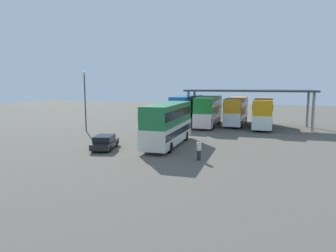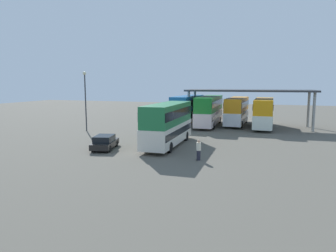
{
  "view_description": "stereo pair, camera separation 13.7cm",
  "coord_description": "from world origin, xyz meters",
  "px_view_note": "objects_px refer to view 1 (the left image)",
  "views": [
    {
      "loc": [
        10.04,
        -25.67,
        6.3
      ],
      "look_at": [
        0.23,
        3.37,
        2.0
      ],
      "focal_mm": 32.74,
      "sensor_mm": 36.0,
      "label": 1
    },
    {
      "loc": [
        10.17,
        -25.62,
        6.3
      ],
      "look_at": [
        0.23,
        3.37,
        2.0
      ],
      "focal_mm": 32.74,
      "sensor_mm": 36.0,
      "label": 2
    }
  ],
  "objects_px": {
    "double_decker_main": "(168,123)",
    "pedestrian_waiting": "(199,150)",
    "parked_hatchback": "(105,142)",
    "double_decker_near_canopy": "(187,109)",
    "double_decker_far_right": "(236,110)",
    "double_decker_end_of_row": "(263,112)",
    "double_decker_mid_row": "(209,110)",
    "lamppost_tall": "(85,94)"
  },
  "relations": [
    {
      "from": "double_decker_main",
      "to": "pedestrian_waiting",
      "type": "relative_size",
      "value": 5.92
    },
    {
      "from": "parked_hatchback",
      "to": "pedestrian_waiting",
      "type": "bearing_deg",
      "value": -111.37
    },
    {
      "from": "double_decker_near_canopy",
      "to": "double_decker_far_right",
      "type": "bearing_deg",
      "value": -75.22
    },
    {
      "from": "double_decker_main",
      "to": "double_decker_end_of_row",
      "type": "height_order",
      "value": "double_decker_main"
    },
    {
      "from": "double_decker_mid_row",
      "to": "double_decker_main",
      "type": "bearing_deg",
      "value": 174.23
    },
    {
      "from": "parked_hatchback",
      "to": "double_decker_near_canopy",
      "type": "xyz_separation_m",
      "value": [
        2.82,
        19.9,
        1.72
      ]
    },
    {
      "from": "double_decker_main",
      "to": "lamppost_tall",
      "type": "bearing_deg",
      "value": 65.73
    },
    {
      "from": "double_decker_mid_row",
      "to": "double_decker_end_of_row",
      "type": "xyz_separation_m",
      "value": [
        7.71,
        0.29,
        -0.13
      ]
    },
    {
      "from": "double_decker_main",
      "to": "lamppost_tall",
      "type": "xyz_separation_m",
      "value": [
        -13.35,
        5.53,
        2.57
      ]
    },
    {
      "from": "double_decker_mid_row",
      "to": "lamppost_tall",
      "type": "height_order",
      "value": "lamppost_tall"
    },
    {
      "from": "double_decker_near_canopy",
      "to": "parked_hatchback",
      "type": "bearing_deg",
      "value": 172.98
    },
    {
      "from": "lamppost_tall",
      "to": "double_decker_end_of_row",
      "type": "bearing_deg",
      "value": 25.52
    },
    {
      "from": "double_decker_near_canopy",
      "to": "lamppost_tall",
      "type": "distance_m",
      "value": 15.55
    },
    {
      "from": "double_decker_main",
      "to": "parked_hatchback",
      "type": "height_order",
      "value": "double_decker_main"
    },
    {
      "from": "double_decker_main",
      "to": "pedestrian_waiting",
      "type": "distance_m",
      "value": 6.73
    },
    {
      "from": "lamppost_tall",
      "to": "double_decker_far_right",
      "type": "bearing_deg",
      "value": 34.47
    },
    {
      "from": "double_decker_main",
      "to": "parked_hatchback",
      "type": "bearing_deg",
      "value": 123.31
    },
    {
      "from": "double_decker_far_right",
      "to": "pedestrian_waiting",
      "type": "relative_size",
      "value": 5.88
    },
    {
      "from": "double_decker_near_canopy",
      "to": "double_decker_mid_row",
      "type": "distance_m",
      "value": 3.46
    },
    {
      "from": "parked_hatchback",
      "to": "double_decker_near_canopy",
      "type": "bearing_deg",
      "value": -21.81
    },
    {
      "from": "double_decker_main",
      "to": "double_decker_far_right",
      "type": "bearing_deg",
      "value": -16.81
    },
    {
      "from": "double_decker_main",
      "to": "double_decker_near_canopy",
      "type": "xyz_separation_m",
      "value": [
        -2.37,
        16.25,
        0.06
      ]
    },
    {
      "from": "parked_hatchback",
      "to": "double_decker_mid_row",
      "type": "relative_size",
      "value": 0.38
    },
    {
      "from": "double_decker_near_canopy",
      "to": "pedestrian_waiting",
      "type": "distance_m",
      "value": 22.26
    },
    {
      "from": "double_decker_end_of_row",
      "to": "pedestrian_waiting",
      "type": "height_order",
      "value": "double_decker_end_of_row"
    },
    {
      "from": "double_decker_end_of_row",
      "to": "lamppost_tall",
      "type": "relative_size",
      "value": 1.31
    },
    {
      "from": "double_decker_main",
      "to": "double_decker_far_right",
      "type": "xyz_separation_m",
      "value": [
        4.84,
        18.02,
        -0.08
      ]
    },
    {
      "from": "lamppost_tall",
      "to": "double_decker_main",
      "type": "bearing_deg",
      "value": -22.49
    },
    {
      "from": "double_decker_end_of_row",
      "to": "double_decker_far_right",
      "type": "bearing_deg",
      "value": 63.57
    },
    {
      "from": "double_decker_near_canopy",
      "to": "pedestrian_waiting",
      "type": "relative_size",
      "value": 6.19
    },
    {
      "from": "double_decker_end_of_row",
      "to": "pedestrian_waiting",
      "type": "relative_size",
      "value": 5.95
    },
    {
      "from": "double_decker_near_canopy",
      "to": "lamppost_tall",
      "type": "relative_size",
      "value": 1.36
    },
    {
      "from": "double_decker_near_canopy",
      "to": "lamppost_tall",
      "type": "height_order",
      "value": "lamppost_tall"
    },
    {
      "from": "double_decker_far_right",
      "to": "double_decker_near_canopy",
      "type": "bearing_deg",
      "value": 104.99
    },
    {
      "from": "parked_hatchback",
      "to": "double_decker_far_right",
      "type": "height_order",
      "value": "double_decker_far_right"
    },
    {
      "from": "double_decker_end_of_row",
      "to": "pedestrian_waiting",
      "type": "bearing_deg",
      "value": 167.89
    },
    {
      "from": "double_decker_near_canopy",
      "to": "double_decker_mid_row",
      "type": "bearing_deg",
      "value": -96.5
    },
    {
      "from": "double_decker_mid_row",
      "to": "lamppost_tall",
      "type": "distance_m",
      "value": 17.87
    },
    {
      "from": "parked_hatchback",
      "to": "double_decker_far_right",
      "type": "bearing_deg",
      "value": -38.59
    },
    {
      "from": "double_decker_near_canopy",
      "to": "double_decker_far_right",
      "type": "xyz_separation_m",
      "value": [
        7.21,
        1.76,
        -0.13
      ]
    },
    {
      "from": "double_decker_mid_row",
      "to": "pedestrian_waiting",
      "type": "height_order",
      "value": "double_decker_mid_row"
    },
    {
      "from": "double_decker_mid_row",
      "to": "pedestrian_waiting",
      "type": "xyz_separation_m",
      "value": [
        3.29,
        -20.72,
        -1.53
      ]
    }
  ]
}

